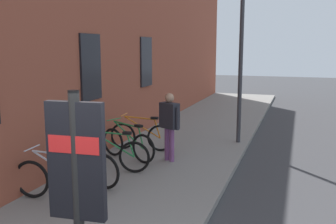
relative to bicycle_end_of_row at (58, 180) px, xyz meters
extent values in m
plane|color=#38383A|center=(3.05, -3.73, -0.51)|extent=(60.00, 60.00, 0.00)
cube|color=gray|center=(5.05, -0.98, -0.45)|extent=(24.00, 3.50, 0.12)
cube|color=black|center=(2.55, 0.75, 1.89)|extent=(0.90, 0.06, 1.60)
cube|color=black|center=(6.05, 0.75, 1.89)|extent=(0.90, 0.06, 1.60)
torus|color=black|center=(-0.05, 0.53, -0.03)|extent=(0.13, 0.72, 0.72)
torus|color=black|center=(0.05, -0.51, -0.03)|extent=(0.13, 0.72, 0.72)
cylinder|color=silver|center=(0.00, -0.02, 0.25)|extent=(0.14, 1.02, 0.58)
cylinder|color=silver|center=(-0.01, 0.06, 0.50)|extent=(0.12, 0.85, 0.09)
cylinder|color=silver|center=(0.04, -0.44, 0.22)|extent=(0.05, 0.19, 0.51)
cube|color=black|center=(0.04, -0.36, 0.51)|extent=(0.12, 0.21, 0.06)
cylinder|color=silver|center=(-0.05, 0.48, 0.57)|extent=(0.48, 0.07, 0.02)
torus|color=black|center=(0.94, 0.52, -0.03)|extent=(0.16, 0.72, 0.72)
torus|color=black|center=(0.79, -0.52, -0.03)|extent=(0.16, 0.72, 0.72)
cylinder|color=#8C338C|center=(0.86, -0.02, 0.25)|extent=(0.18, 1.01, 0.58)
cylinder|color=#8C338C|center=(0.87, 0.05, 0.50)|extent=(0.16, 0.85, 0.09)
cylinder|color=#8C338C|center=(0.80, -0.44, 0.22)|extent=(0.06, 0.19, 0.51)
cube|color=black|center=(0.81, -0.37, 0.51)|extent=(0.13, 0.21, 0.06)
cylinder|color=#8C338C|center=(0.93, 0.47, 0.57)|extent=(0.48, 0.09, 0.02)
torus|color=black|center=(1.72, 0.37, -0.03)|extent=(0.17, 0.72, 0.72)
torus|color=black|center=(1.88, -0.67, -0.03)|extent=(0.17, 0.72, 0.72)
cylinder|color=#267F3F|center=(1.80, -0.18, 0.25)|extent=(0.19, 1.01, 0.58)
cylinder|color=#267F3F|center=(1.79, -0.10, 0.50)|extent=(0.16, 0.85, 0.09)
cylinder|color=#267F3F|center=(1.87, -0.60, 0.22)|extent=(0.06, 0.19, 0.51)
cube|color=black|center=(1.86, -0.52, 0.51)|extent=(0.13, 0.21, 0.06)
cylinder|color=#267F3F|center=(1.73, 0.32, 0.57)|extent=(0.48, 0.09, 0.02)
torus|color=black|center=(2.93, 0.40, -0.03)|extent=(0.30, 0.70, 0.72)
torus|color=black|center=(2.58, -0.60, -0.03)|extent=(0.30, 0.70, 0.72)
cylinder|color=#267F3F|center=(2.75, -0.12, 0.25)|extent=(0.37, 0.97, 0.58)
cylinder|color=#267F3F|center=(2.77, -0.05, 0.50)|extent=(0.32, 0.82, 0.09)
cylinder|color=#267F3F|center=(2.61, -0.52, 0.22)|extent=(0.10, 0.19, 0.51)
cube|color=black|center=(2.63, -0.45, 0.51)|extent=(0.16, 0.22, 0.06)
cylinder|color=#267F3F|center=(2.92, 0.35, 0.57)|extent=(0.46, 0.18, 0.02)
torus|color=black|center=(3.61, 0.45, -0.03)|extent=(0.14, 0.72, 0.72)
torus|color=black|center=(3.72, -0.60, -0.03)|extent=(0.14, 0.72, 0.72)
cylinder|color=orange|center=(3.67, -0.10, 0.25)|extent=(0.15, 1.02, 0.58)
cylinder|color=orange|center=(3.66, -0.03, 0.50)|extent=(0.13, 0.85, 0.09)
cylinder|color=orange|center=(3.71, -0.52, 0.22)|extent=(0.06, 0.19, 0.51)
cube|color=black|center=(3.71, -0.45, 0.51)|extent=(0.12, 0.21, 0.06)
cylinder|color=orange|center=(3.61, 0.40, 0.57)|extent=(0.48, 0.08, 0.02)
cylinder|color=black|center=(-2.68, -2.17, 0.81)|extent=(0.10, 0.10, 2.40)
cube|color=black|center=(-2.68, -2.17, 1.36)|extent=(0.13, 0.55, 1.10)
cube|color=red|center=(-2.68, -2.17, 1.53)|extent=(0.13, 0.50, 0.16)
cylinder|color=#723F72|center=(3.03, -1.03, 0.02)|extent=(0.12, 0.12, 0.82)
cylinder|color=#723F72|center=(2.95, -1.19, 0.02)|extent=(0.12, 0.12, 0.82)
cube|color=#26262D|center=(2.99, -1.11, 0.74)|extent=(0.43, 0.54, 0.62)
sphere|color=tan|center=(2.99, -1.11, 1.17)|extent=(0.22, 0.22, 0.22)
cylinder|color=#26262D|center=(3.11, -0.87, 0.70)|extent=(0.10, 0.10, 0.55)
cylinder|color=#26262D|center=(2.87, -1.35, 0.70)|extent=(0.10, 0.10, 0.55)
cylinder|color=maroon|center=(-0.20, -0.62, 0.04)|extent=(0.12, 0.12, 0.85)
cylinder|color=maroon|center=(-0.05, -0.72, 0.04)|extent=(0.12, 0.12, 0.85)
cube|color=#334C8C|center=(-0.13, -0.67, 0.78)|extent=(0.55, 0.47, 0.64)
sphere|color=#8C664C|center=(-0.13, -0.67, 1.23)|extent=(0.23, 0.23, 0.23)
cylinder|color=#334C8C|center=(-0.36, -0.53, 0.74)|extent=(0.10, 0.10, 0.57)
cylinder|color=#334C8C|center=(0.11, -0.81, 0.74)|extent=(0.10, 0.10, 0.57)
cylinder|color=#333338|center=(5.40, -2.43, 2.21)|extent=(0.12, 0.12, 5.20)
camera|label=1|loc=(-5.54, -4.05, 2.39)|focal=40.57mm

